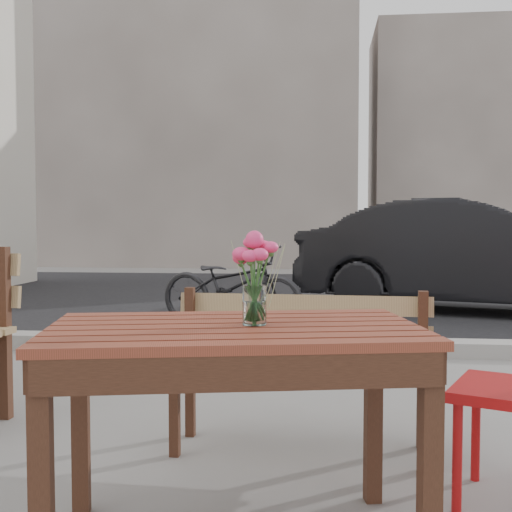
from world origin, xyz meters
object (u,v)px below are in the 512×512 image
Objects in this scene: main_vase at (254,267)px; bicycle at (231,286)px; main_table at (235,362)px; parked_car at (472,256)px.

main_vase is 0.19× the size of bicycle.
main_table is 6.24m from parked_car.
main_table is 4.28× the size of main_vase.
bicycle is at bearing 87.07° from main_table.
main_table is 0.32× the size of parked_car.
bicycle is (-0.71, 4.44, -0.51)m from main_vase.
parked_car is at bearing -42.61° from bicycle.
parked_car reaches higher than main_table.
main_vase is 6.20m from parked_car.
main_table is at bearing -151.88° from bicycle.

